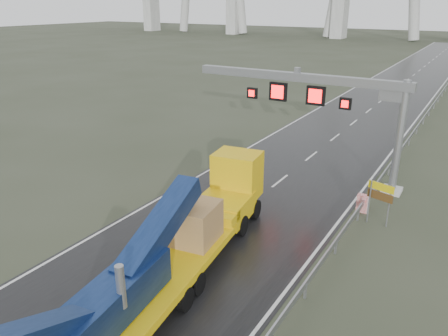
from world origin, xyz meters
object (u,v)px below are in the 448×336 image
Objects in this scene: sign_gantry at (326,98)px; heavy_haul_truck at (180,242)px; striped_barrier at (362,203)px; exit_sign_pair at (380,195)px.

sign_gantry reaches higher than heavy_haul_truck.
heavy_haul_truck is at bearing -117.13° from striped_barrier.
sign_gantry is 7.42m from striped_barrier.
heavy_haul_truck is at bearing -108.52° from exit_sign_pair.
heavy_haul_truck is (-1.34, -14.35, -3.89)m from sign_gantry.
striped_barrier is (5.24, 10.59, -1.18)m from heavy_haul_truck.
heavy_haul_truck is 11.39m from exit_sign_pair.
striped_barrier is at bearing 149.44° from exit_sign_pair.
heavy_haul_truck is 11.88m from striped_barrier.
exit_sign_pair is 2.30× the size of striped_barrier.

